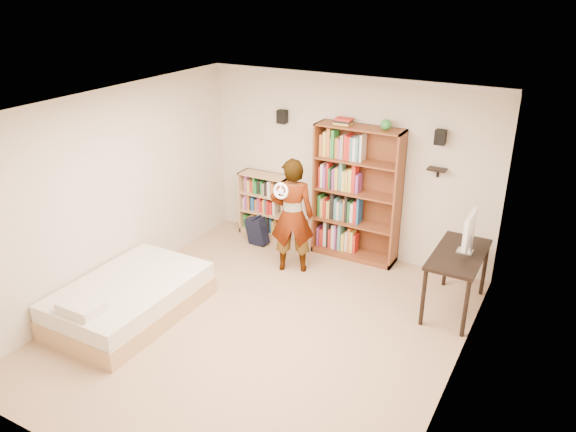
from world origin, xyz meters
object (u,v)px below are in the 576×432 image
object	(u,v)px
daybed	(129,295)
person	(292,216)
low_bookshelf	(265,205)
computer_desk	(455,281)
tall_bookshelf	(357,194)

from	to	relation	value
daybed	person	world-z (taller)	person
low_bookshelf	daybed	bearing A→B (deg)	-94.91
person	daybed	bearing A→B (deg)	34.41
low_bookshelf	computer_desk	distance (m)	3.38
low_bookshelf	computer_desk	world-z (taller)	low_bookshelf
computer_desk	daybed	world-z (taller)	computer_desk
low_bookshelf	person	distance (m)	1.32
daybed	person	bearing A→B (deg)	59.30
tall_bookshelf	daybed	xyz separation A→B (m)	(-1.85, -2.85, -0.73)
low_bookshelf	person	bearing A→B (deg)	-41.18
tall_bookshelf	daybed	size ratio (longest dim) A/B	1.04
computer_desk	person	xyz separation A→B (m)	(-2.32, -0.07, 0.44)
tall_bookshelf	person	world-z (taller)	tall_bookshelf
computer_desk	daybed	xyz separation A→B (m)	(-3.53, -2.11, -0.12)
low_bookshelf	daybed	distance (m)	2.90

